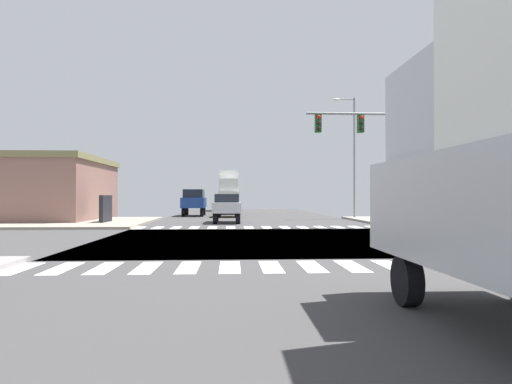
{
  "coord_description": "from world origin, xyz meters",
  "views": [
    {
      "loc": [
        -1.72,
        -18.72,
        1.71
      ],
      "look_at": [
        -0.4,
        6.08,
        1.96
      ],
      "focal_mm": 32.96,
      "sensor_mm": 36.0,
      "label": 1
    }
  ],
  "objects_px": {
    "bank_building": "(25,189)",
    "box_truck_trailing_2": "(229,190)",
    "sedan_inner_5": "(227,206)",
    "traffic_signal_mast": "(367,139)",
    "sedan_queued_3": "(228,204)",
    "street_lamp": "(352,148)",
    "sedan_farside_1": "(228,203)",
    "suv_nearside_1": "(194,200)"
  },
  "relations": [
    {
      "from": "bank_building",
      "to": "box_truck_trailing_2",
      "type": "bearing_deg",
      "value": 58.28
    },
    {
      "from": "bank_building",
      "to": "box_truck_trailing_2",
      "type": "distance_m",
      "value": 27.06
    },
    {
      "from": "street_lamp",
      "to": "bank_building",
      "type": "bearing_deg",
      "value": -176.03
    },
    {
      "from": "box_truck_trailing_2",
      "to": "sedan_inner_5",
      "type": "relative_size",
      "value": 1.67
    },
    {
      "from": "suv_nearside_1",
      "to": "box_truck_trailing_2",
      "type": "bearing_deg",
      "value": -101.25
    },
    {
      "from": "traffic_signal_mast",
      "to": "sedan_queued_3",
      "type": "height_order",
      "value": "traffic_signal_mast"
    },
    {
      "from": "traffic_signal_mast",
      "to": "box_truck_trailing_2",
      "type": "distance_m",
      "value": 32.27
    },
    {
      "from": "bank_building",
      "to": "box_truck_trailing_2",
      "type": "relative_size",
      "value": 1.7
    },
    {
      "from": "bank_building",
      "to": "sedan_queued_3",
      "type": "relative_size",
      "value": 2.84
    },
    {
      "from": "traffic_signal_mast",
      "to": "sedan_queued_3",
      "type": "relative_size",
      "value": 1.56
    },
    {
      "from": "suv_nearside_1",
      "to": "sedan_farside_1",
      "type": "relative_size",
      "value": 1.07
    },
    {
      "from": "bank_building",
      "to": "suv_nearside_1",
      "type": "distance_m",
      "value": 13.78
    },
    {
      "from": "street_lamp",
      "to": "bank_building",
      "type": "distance_m",
      "value": 24.0
    },
    {
      "from": "traffic_signal_mast",
      "to": "sedan_inner_5",
      "type": "xyz_separation_m",
      "value": [
        -7.82,
        5.22,
        -3.8
      ]
    },
    {
      "from": "suv_nearside_1",
      "to": "sedan_farside_1",
      "type": "bearing_deg",
      "value": -125.03
    },
    {
      "from": "sedan_farside_1",
      "to": "suv_nearside_1",
      "type": "bearing_deg",
      "value": 54.97
    },
    {
      "from": "traffic_signal_mast",
      "to": "sedan_farside_1",
      "type": "height_order",
      "value": "traffic_signal_mast"
    },
    {
      "from": "street_lamp",
      "to": "box_truck_trailing_2",
      "type": "height_order",
      "value": "street_lamp"
    },
    {
      "from": "traffic_signal_mast",
      "to": "street_lamp",
      "type": "distance_m",
      "value": 10.0
    },
    {
      "from": "traffic_signal_mast",
      "to": "bank_building",
      "type": "xyz_separation_m",
      "value": [
        -22.05,
        8.2,
        -2.68
      ]
    },
    {
      "from": "box_truck_trailing_2",
      "to": "sedan_inner_5",
      "type": "height_order",
      "value": "box_truck_trailing_2"
    },
    {
      "from": "bank_building",
      "to": "traffic_signal_mast",
      "type": "bearing_deg",
      "value": -20.39
    },
    {
      "from": "street_lamp",
      "to": "suv_nearside_1",
      "type": "distance_m",
      "value": 14.57
    },
    {
      "from": "bank_building",
      "to": "sedan_farside_1",
      "type": "relative_size",
      "value": 2.84
    },
    {
      "from": "sedan_farside_1",
      "to": "street_lamp",
      "type": "bearing_deg",
      "value": 131.95
    },
    {
      "from": "street_lamp",
      "to": "sedan_inner_5",
      "type": "distance_m",
      "value": 11.42
    },
    {
      "from": "sedan_farside_1",
      "to": "sedan_inner_5",
      "type": "relative_size",
      "value": 1.0
    },
    {
      "from": "bank_building",
      "to": "box_truck_trailing_2",
      "type": "xyz_separation_m",
      "value": [
        14.23,
        23.02,
        0.32
      ]
    },
    {
      "from": "bank_building",
      "to": "sedan_inner_5",
      "type": "distance_m",
      "value": 14.58
    },
    {
      "from": "traffic_signal_mast",
      "to": "sedan_inner_5",
      "type": "relative_size",
      "value": 1.56
    },
    {
      "from": "bank_building",
      "to": "suv_nearside_1",
      "type": "xyz_separation_m",
      "value": [
        11.23,
        7.94,
        -0.85
      ]
    },
    {
      "from": "bank_building",
      "to": "sedan_inner_5",
      "type": "xyz_separation_m",
      "value": [
        14.23,
        -2.98,
        -1.13
      ]
    },
    {
      "from": "sedan_queued_3",
      "to": "box_truck_trailing_2",
      "type": "relative_size",
      "value": 0.6
    },
    {
      "from": "traffic_signal_mast",
      "to": "sedan_inner_5",
      "type": "bearing_deg",
      "value": 146.29
    },
    {
      "from": "traffic_signal_mast",
      "to": "sedan_farside_1",
      "type": "distance_m",
      "value": 22.19
    },
    {
      "from": "street_lamp",
      "to": "sedan_queued_3",
      "type": "xyz_separation_m",
      "value": [
        -9.5,
        4.17,
        -4.34
      ]
    },
    {
      "from": "traffic_signal_mast",
      "to": "street_lamp",
      "type": "height_order",
      "value": "street_lamp"
    },
    {
      "from": "street_lamp",
      "to": "box_truck_trailing_2",
      "type": "distance_m",
      "value": 23.57
    },
    {
      "from": "bank_building",
      "to": "sedan_inner_5",
      "type": "bearing_deg",
      "value": -11.83
    },
    {
      "from": "sedan_queued_3",
      "to": "bank_building",
      "type": "bearing_deg",
      "value": 22.24
    },
    {
      "from": "street_lamp",
      "to": "sedan_inner_5",
      "type": "bearing_deg",
      "value": -154.04
    },
    {
      "from": "sedan_farside_1",
      "to": "box_truck_trailing_2",
      "type": "xyz_separation_m",
      "value": [
        -0.0,
        10.81,
        1.45
      ]
    }
  ]
}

